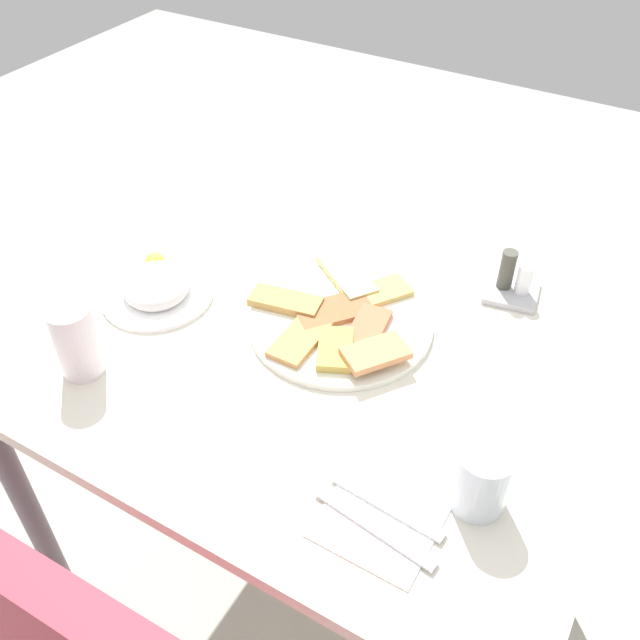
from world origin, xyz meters
The scene contains 10 objects.
ground_plane centered at (0.00, 0.00, 0.00)m, with size 6.00×6.00×0.00m, color #ADAC9E.
dining_table centered at (0.00, 0.00, 0.67)m, with size 1.00×0.77×0.77m.
pide_platter centered at (-0.03, -0.06, 0.78)m, with size 0.32×0.32×0.04m.
salad_plate_greens centered at (0.28, 0.03, 0.79)m, with size 0.19×0.19×0.05m.
soda_can centered at (0.26, 0.23, 0.83)m, with size 0.07×0.07×0.12m, color silver.
drinking_glass centered at (-0.35, 0.15, 0.82)m, with size 0.07×0.07×0.10m, color silver.
paper_napkin centered at (-0.25, 0.24, 0.77)m, with size 0.14×0.14×0.00m, color white.
fork centered at (-0.25, 0.22, 0.78)m, with size 0.16×0.02×0.01m, color silver.
spoon centered at (-0.25, 0.26, 0.78)m, with size 0.18×0.02×0.01m, color silver.
condiment_caddy centered at (-0.25, -0.28, 0.80)m, with size 0.10×0.10×0.08m.
Camera 1 is at (-0.44, 0.71, 1.55)m, focal length 39.23 mm.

